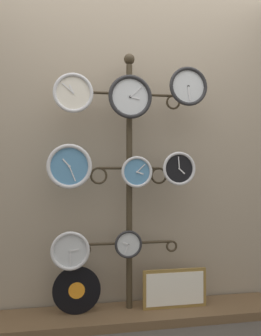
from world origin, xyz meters
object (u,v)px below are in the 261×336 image
(vinyl_record, at_px, (77,290))
(clock_middle_center, at_px, (137,172))
(clock_top_left, at_px, (73,93))
(clock_top_center, at_px, (130,97))
(picture_frame, at_px, (175,288))
(clock_bottom_left, at_px, (70,251))
(clock_top_right, at_px, (188,87))
(clock_bottom_center, at_px, (128,244))
(clock_middle_right, at_px, (179,169))
(clock_middle_left, at_px, (69,166))
(display_stand, at_px, (129,226))

(vinyl_record, bearing_deg, clock_middle_center, -3.78)
(vinyl_record, bearing_deg, clock_top_left, -123.83)
(clock_top_center, height_order, picture_frame, clock_top_center)
(clock_middle_center, distance_m, vinyl_record, 0.92)
(clock_bottom_left, bearing_deg, clock_top_right, -1.19)
(vinyl_record, bearing_deg, picture_frame, -0.80)
(clock_bottom_center, bearing_deg, vinyl_record, 176.24)
(clock_top_left, height_order, clock_bottom_left, clock_top_left)
(clock_bottom_center, bearing_deg, clock_middle_right, -2.63)
(clock_middle_left, height_order, clock_bottom_left, clock_middle_left)
(clock_top_right, bearing_deg, clock_middle_right, 163.54)
(clock_top_left, xyz_separation_m, clock_top_center, (0.40, 0.00, -0.01))
(clock_top_center, bearing_deg, clock_middle_left, 178.47)
(clock_middle_left, xyz_separation_m, clock_middle_right, (0.78, -0.01, -0.01))
(clock_bottom_left, bearing_deg, clock_bottom_center, 2.66)
(display_stand, relative_size, clock_top_center, 6.14)
(display_stand, bearing_deg, clock_top_center, -95.95)
(clock_bottom_center, xyz_separation_m, picture_frame, (0.34, 0.01, -0.33))
(clock_top_left, relative_size, clock_top_right, 0.97)
(clock_top_right, xyz_separation_m, clock_middle_center, (-0.37, 0.03, -0.62))
(display_stand, height_order, clock_middle_right, display_stand)
(display_stand, xyz_separation_m, clock_middle_right, (0.35, -0.09, 0.42))
(clock_middle_right, relative_size, clock_bottom_left, 0.93)
(clock_top_left, bearing_deg, clock_bottom_left, 178.85)
(clock_top_left, bearing_deg, clock_top_right, -1.19)
(clock_middle_left, bearing_deg, clock_top_left, -28.95)
(clock_top_left, distance_m, clock_top_center, 0.40)
(clock_bottom_left, bearing_deg, picture_frame, 2.48)
(clock_bottom_center, relative_size, picture_frame, 0.42)
(clock_middle_left, height_order, clock_middle_right, clock_middle_left)
(clock_top_right, distance_m, vinyl_record, 1.64)
(clock_middle_center, bearing_deg, clock_bottom_center, 176.08)
(vinyl_record, bearing_deg, clock_bottom_left, -136.62)
(display_stand, xyz_separation_m, clock_bottom_center, (-0.02, -0.08, -0.12))
(clock_top_right, height_order, clock_middle_left, clock_top_right)
(clock_top_center, xyz_separation_m, clock_bottom_left, (-0.41, -0.00, -1.06))
(clock_top_right, height_order, clock_middle_center, clock_top_right)
(clock_top_center, distance_m, clock_middle_left, 0.64)
(clock_top_right, xyz_separation_m, clock_bottom_left, (-0.83, 0.02, -1.15))
(clock_top_right, xyz_separation_m, vinyl_record, (-0.79, 0.06, -1.43))
(clock_top_center, height_order, vinyl_record, clock_top_center)
(clock_bottom_center, xyz_separation_m, vinyl_record, (-0.36, 0.02, -0.31))
(clock_middle_center, height_order, picture_frame, clock_middle_center)
(clock_top_left, xyz_separation_m, clock_bottom_center, (0.38, 0.02, -1.04))
(clock_top_center, xyz_separation_m, clock_bottom_center, (-0.01, 0.02, -1.04))
(vinyl_record, bearing_deg, clock_top_center, -6.29)
(clock_middle_right, bearing_deg, clock_top_left, -179.84)
(clock_top_left, height_order, vinyl_record, clock_top_left)
(clock_bottom_left, distance_m, vinyl_record, 0.29)
(clock_top_left, relative_size, picture_frame, 0.58)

